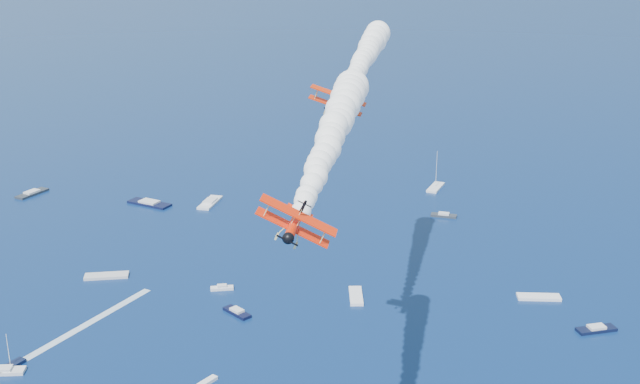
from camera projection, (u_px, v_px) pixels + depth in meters
biplane_lead at (336, 103)px, 132.53m from camera, size 13.50×13.72×8.91m
biplane_trail at (294, 224)px, 83.78m from camera, size 12.55×12.47×8.92m
smoke_trail_lead at (361, 62)px, 157.56m from camera, size 57.39×57.38×9.83m
smoke_trail_trail at (331, 137)px, 109.01m from camera, size 57.38×57.08×9.83m
spectator_boats at (125, 274)px, 203.44m from camera, size 217.82×168.80×0.70m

